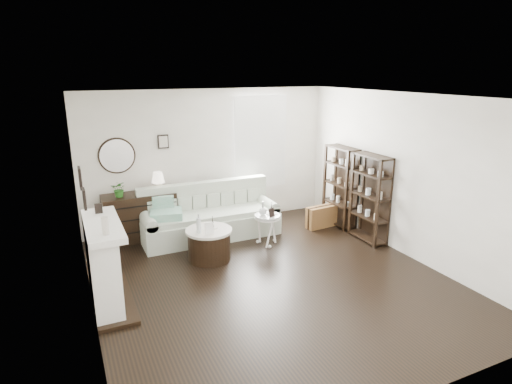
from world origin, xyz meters
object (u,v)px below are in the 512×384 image
drum_table (209,244)px  pedestal_table (267,217)px  sofa (209,219)px  dresser (140,216)px

drum_table → pedestal_table: size_ratio=1.35×
drum_table → sofa: bearing=71.2°
sofa → pedestal_table: 1.19m
dresser → sofa: bearing=-17.9°
dresser → drum_table: 1.66m
dresser → drum_table: bearing=-58.5°
sofa → drum_table: size_ratio=3.34×
sofa → drum_table: (-0.35, -1.02, -0.06)m
dresser → pedestal_table: size_ratio=2.29×
sofa → pedestal_table: sofa is taller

